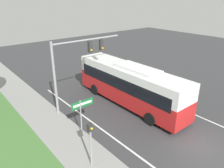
# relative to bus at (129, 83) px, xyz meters

# --- Properties ---
(ground_plane) EXTENTS (80.00, 80.00, 0.00)m
(ground_plane) POSITION_rel_bus_xyz_m (-0.77, -7.46, -2.00)
(ground_plane) COLOR #38383A
(bus) EXTENTS (2.65, 11.55, 3.69)m
(bus) POSITION_rel_bus_xyz_m (0.00, 0.00, 0.00)
(bus) COLOR red
(bus) RESTS_ON ground_plane
(signal_gantry) EXTENTS (6.45, 0.41, 6.02)m
(signal_gantry) POSITION_rel_bus_xyz_m (-3.81, 2.31, 2.33)
(signal_gantry) COLOR #939399
(signal_gantry) RESTS_ON ground_plane
(pedestrian_signal) EXTENTS (0.28, 0.34, 2.86)m
(pedestrian_signal) POSITION_rel_bus_xyz_m (-7.05, -4.33, -0.04)
(pedestrian_signal) COLOR #939399
(pedestrian_signal) RESTS_ON ground_plane
(street_sign) EXTENTS (1.69, 0.08, 2.75)m
(street_sign) POSITION_rel_bus_xyz_m (-5.79, -1.46, 0.03)
(street_sign) COLOR #939399
(street_sign) RESTS_ON ground_plane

